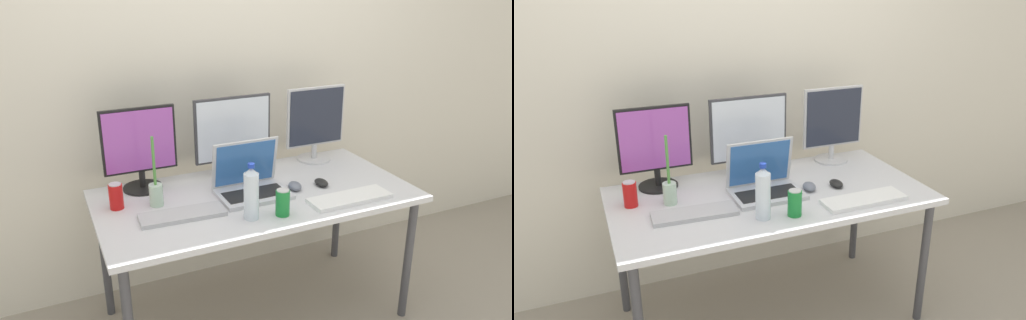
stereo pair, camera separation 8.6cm
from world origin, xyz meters
TOP-DOWN VIEW (x-y plane):
  - ground_plane at (0.00, 0.00)m, footprint 16.00×16.00m
  - wall_back at (0.00, 0.59)m, footprint 7.00×0.08m
  - work_desk at (0.00, 0.00)m, footprint 1.60×0.80m
  - monitor_left at (-0.51, 0.29)m, footprint 0.37×0.20m
  - monitor_center at (-0.01, 0.29)m, footprint 0.43×0.18m
  - monitor_right at (0.52, 0.30)m, footprint 0.37×0.20m
  - laptop_silver at (-0.03, 0.01)m, footprint 0.35×0.26m
  - keyboard_main at (0.39, -0.27)m, footprint 0.43×0.14m
  - keyboard_aux at (-0.42, -0.10)m, footprint 0.40×0.16m
  - mouse_by_keyboard at (0.35, -0.05)m, footprint 0.07×0.10m
  - mouse_by_laptop at (0.20, -0.04)m, footprint 0.09×0.11m
  - water_bottle at (-0.13, -0.24)m, footprint 0.07×0.07m
  - soda_can_near_keyboard at (-0.67, 0.11)m, footprint 0.07×0.07m
  - soda_can_by_laptop at (0.01, -0.27)m, footprint 0.07×0.07m
  - bamboo_vase at (-0.49, 0.07)m, footprint 0.07×0.07m

SIDE VIEW (x-z plane):
  - ground_plane at x=0.00m, z-range 0.00..0.00m
  - work_desk at x=0.00m, z-range 0.31..1.05m
  - keyboard_main at x=0.39m, z-range 0.74..0.76m
  - keyboard_aux at x=-0.42m, z-range 0.74..0.76m
  - mouse_by_keyboard at x=0.35m, z-range 0.74..0.77m
  - mouse_by_laptop at x=0.20m, z-range 0.74..0.78m
  - laptop_silver at x=-0.03m, z-range 0.67..0.93m
  - soda_can_near_keyboard at x=-0.67m, z-range 0.74..0.87m
  - soda_can_by_laptop at x=0.01m, z-range 0.74..0.87m
  - bamboo_vase at x=-0.49m, z-range 0.64..0.98m
  - water_bottle at x=-0.13m, z-range 0.73..1.00m
  - monitor_left at x=-0.51m, z-range 0.75..1.18m
  - monitor_right at x=0.52m, z-range 0.75..1.19m
  - monitor_center at x=-0.01m, z-range 0.76..1.20m
  - wall_back at x=0.00m, z-range 0.00..2.60m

